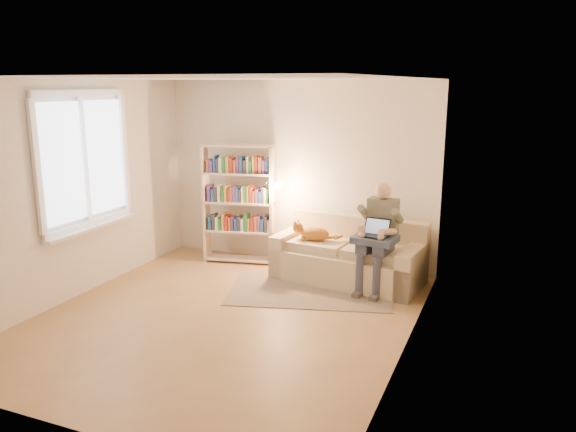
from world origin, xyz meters
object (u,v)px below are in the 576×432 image
at_px(cat, 314,233).
at_px(bookshelf, 239,198).
at_px(sofa, 349,259).
at_px(person, 379,231).
at_px(laptop, 373,231).

bearing_deg(cat, bookshelf, 176.09).
distance_m(sofa, person, 0.67).
bearing_deg(sofa, laptop, -32.24).
bearing_deg(person, bookshelf, 177.07).
bearing_deg(person, sofa, 161.77).
distance_m(person, laptop, 0.12).
height_order(sofa, laptop, laptop).
bearing_deg(bookshelf, laptop, -24.64).
bearing_deg(laptop, person, 70.86).
bearing_deg(person, laptop, -109.14).
distance_m(cat, laptop, 0.90).
height_order(cat, laptop, laptop).
distance_m(person, cat, 0.93).
bearing_deg(laptop, bookshelf, 174.02).
bearing_deg(bookshelf, sofa, -17.37).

